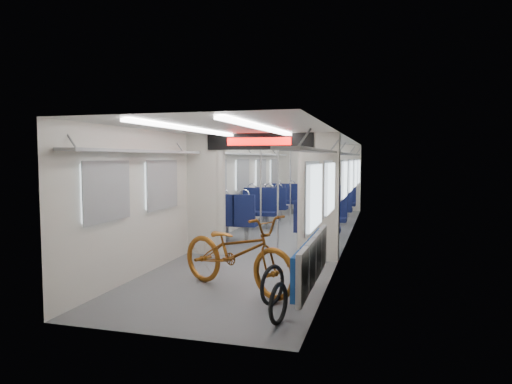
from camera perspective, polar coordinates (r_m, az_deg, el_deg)
carriage at (r=10.16m, az=3.12°, el=2.31°), size 12.00×12.02×2.31m
bicycle at (r=6.41m, az=-2.41°, el=-7.51°), size 2.17×1.53×1.08m
flip_bench at (r=5.80m, az=6.97°, el=-8.40°), size 0.12×2.15×0.57m
bike_hoop_a at (r=5.22m, az=2.82°, el=-14.01°), size 0.13×0.48×0.48m
bike_hoop_b at (r=5.84m, az=2.07°, el=-11.79°), size 0.22×0.51×0.52m
bike_hoop_c at (r=6.59m, az=5.74°, el=-10.04°), size 0.09×0.50×0.50m
seat_bay_near_left at (r=11.05m, az=-0.96°, el=-2.33°), size 0.96×2.33×1.18m
seat_bay_near_right at (r=10.13m, az=8.34°, el=-3.17°), size 0.91×2.08×1.10m
seat_bay_far_left at (r=14.20m, az=2.81°, el=-0.97°), size 0.92×2.11×1.11m
seat_bay_far_right at (r=13.80m, az=10.29°, el=-1.25°), size 0.90×2.02×1.08m
stanchion_near_left at (r=9.36m, az=0.60°, el=-0.00°), size 0.04×0.04×2.30m
stanchion_near_right at (r=8.75m, az=2.76°, el=-0.31°), size 0.04×0.04×2.30m
stanchion_far_left at (r=12.47m, az=4.31°, el=1.06°), size 0.04×0.04×2.30m
stanchion_far_right at (r=12.17m, az=6.97°, el=0.96°), size 0.04×0.04×2.30m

